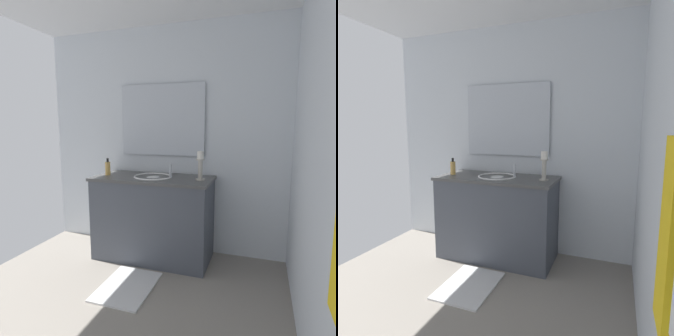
# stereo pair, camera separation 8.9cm
# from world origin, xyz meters

# --- Properties ---
(floor) EXTENTS (3.09, 2.76, 0.02)m
(floor) POSITION_xyz_m (0.00, 0.00, -0.01)
(floor) COLOR gray
(floor) RESTS_ON ground
(wall_back) EXTENTS (3.09, 0.04, 2.45)m
(wall_back) POSITION_xyz_m (0.00, 1.38, 1.23)
(wall_back) COLOR silver
(wall_back) RESTS_ON ground
(wall_left) EXTENTS (0.04, 2.76, 2.45)m
(wall_left) POSITION_xyz_m (-1.54, 0.00, 1.23)
(wall_left) COLOR silver
(wall_left) RESTS_ON ground
(vanity_cabinet) EXTENTS (0.58, 1.23, 0.87)m
(vanity_cabinet) POSITION_xyz_m (-1.22, 0.02, 0.44)
(vanity_cabinet) COLOR #474C56
(vanity_cabinet) RESTS_ON ground
(sink_basin) EXTENTS (0.40, 0.40, 0.24)m
(sink_basin) POSITION_xyz_m (-1.22, 0.02, 0.83)
(sink_basin) COLOR white
(sink_basin) RESTS_ON vanity_cabinet
(mirror) EXTENTS (0.02, 0.95, 0.77)m
(mirror) POSITION_xyz_m (-1.50, 0.02, 1.45)
(mirror) COLOR silver
(candle_holder_tall) EXTENTS (0.09, 0.09, 0.28)m
(candle_holder_tall) POSITION_xyz_m (-1.21, 0.51, 1.02)
(candle_holder_tall) COLOR #B7B2A5
(candle_holder_tall) RESTS_ON vanity_cabinet
(soap_bottle) EXTENTS (0.06, 0.06, 0.18)m
(soap_bottle) POSITION_xyz_m (-1.17, -0.48, 0.94)
(soap_bottle) COLOR #E5B259
(soap_bottle) RESTS_ON vanity_cabinet
(bath_mat) EXTENTS (0.60, 0.44, 0.02)m
(bath_mat) POSITION_xyz_m (-0.59, 0.02, 0.01)
(bath_mat) COLOR silver
(bath_mat) RESTS_ON ground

